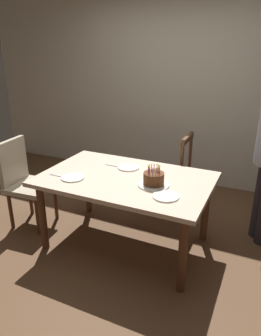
{
  "coord_description": "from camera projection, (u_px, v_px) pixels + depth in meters",
  "views": [
    {
      "loc": [
        1.18,
        -2.42,
        1.87
      ],
      "look_at": [
        0.05,
        0.0,
        0.82
      ],
      "focal_mm": 33.69,
      "sensor_mm": 36.0,
      "label": 1
    }
  ],
  "objects": [
    {
      "name": "ground",
      "position": [
        126.0,
        243.0,
        3.19
      ],
      "size": [
        6.4,
        6.4,
        0.0
      ],
      "primitive_type": "plane",
      "color": "brown"
    },
    {
      "name": "back_wall",
      "position": [
        185.0,
        90.0,
        4.27
      ],
      "size": [
        6.4,
        0.1,
        2.6
      ],
      "primitive_type": "cube",
      "color": "beige",
      "rests_on": "ground"
    },
    {
      "name": "dining_table",
      "position": [
        126.0,
        185.0,
        2.95
      ],
      "size": [
        1.57,
        1.0,
        0.72
      ],
      "color": "beige",
      "rests_on": "ground"
    },
    {
      "name": "birthday_cake",
      "position": [
        154.0,
        180.0,
        2.74
      ],
      "size": [
        0.28,
        0.28,
        0.18
      ],
      "color": "silver",
      "rests_on": "dining_table"
    },
    {
      "name": "plate_near_celebrant",
      "position": [
        73.0,
        177.0,
        2.9
      ],
      "size": [
        0.22,
        0.22,
        0.01
      ],
      "primitive_type": "cylinder",
      "color": "white",
      "rests_on": "dining_table"
    },
    {
      "name": "plate_far_side",
      "position": [
        128.0,
        167.0,
        3.14
      ],
      "size": [
        0.22,
        0.22,
        0.01
      ],
      "primitive_type": "cylinder",
      "color": "white",
      "rests_on": "dining_table"
    },
    {
      "name": "plate_near_guest",
      "position": [
        166.0,
        196.0,
        2.55
      ],
      "size": [
        0.22,
        0.22,
        0.01
      ],
      "primitive_type": "cylinder",
      "color": "white",
      "rests_on": "dining_table"
    },
    {
      "name": "fork_near_celebrant",
      "position": [
        57.0,
        176.0,
        2.95
      ],
      "size": [
        0.18,
        0.03,
        0.01
      ],
      "primitive_type": "cube",
      "rotation": [
        0.0,
        0.0,
        -0.05
      ],
      "color": "silver",
      "rests_on": "dining_table"
    },
    {
      "name": "fork_far_side",
      "position": [
        113.0,
        166.0,
        3.19
      ],
      "size": [
        0.18,
        0.02,
        0.01
      ],
      "primitive_type": "cube",
      "rotation": [
        0.0,
        0.0,
        0.01
      ],
      "color": "silver",
      "rests_on": "dining_table"
    },
    {
      "name": "chair_spindle_back",
      "position": [
        170.0,
        175.0,
        3.64
      ],
      "size": [
        0.44,
        0.44,
        0.95
      ],
      "color": "tan",
      "rests_on": "ground"
    },
    {
      "name": "chair_upholstered",
      "position": [
        23.0,
        178.0,
        3.38
      ],
      "size": [
        0.48,
        0.48,
        0.95
      ],
      "color": "tan",
      "rests_on": "ground"
    }
  ]
}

